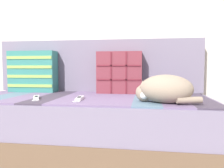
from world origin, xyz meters
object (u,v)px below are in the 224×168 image
object	(u,v)px
throw_pillow_quilted	(119,73)
game_remote_far	(36,98)
couch	(88,123)
sleeping_cat	(164,89)
throw_pillow_striped	(33,72)
game_remote_near	(79,99)

from	to	relation	value
throw_pillow_quilted	game_remote_far	xyz separation A→B (m)	(-0.53, -0.44, -0.17)
couch	throw_pillow_quilted	bearing A→B (deg)	46.64
couch	sleeping_cat	bearing A→B (deg)	-24.65
throw_pillow_striped	sleeping_cat	bearing A→B (deg)	-23.25
couch	throw_pillow_quilted	xyz separation A→B (m)	(0.22, 0.23, 0.38)
throw_pillow_quilted	game_remote_near	world-z (taller)	throw_pillow_quilted
throw_pillow_striped	game_remote_near	distance (m)	0.73
sleeping_cat	game_remote_near	bearing A→B (deg)	175.00
throw_pillow_striped	sleeping_cat	world-z (taller)	throw_pillow_striped
throw_pillow_quilted	game_remote_near	size ratio (longest dim) A/B	1.84
couch	game_remote_near	distance (m)	0.30
game_remote_near	throw_pillow_striped	bearing A→B (deg)	142.60
throw_pillow_striped	couch	bearing A→B (deg)	-21.89
sleeping_cat	throw_pillow_quilted	bearing A→B (deg)	124.34
couch	throw_pillow_striped	size ratio (longest dim) A/B	4.44
game_remote_near	game_remote_far	world-z (taller)	same
throw_pillow_striped	game_remote_near	xyz separation A→B (m)	(0.56, -0.43, -0.17)
couch	sleeping_cat	world-z (taller)	sleeping_cat
couch	game_remote_near	world-z (taller)	game_remote_near
throw_pillow_striped	game_remote_far	bearing A→B (deg)	-59.81
game_remote_near	couch	bearing A→B (deg)	88.08
couch	game_remote_far	xyz separation A→B (m)	(-0.31, -0.21, 0.22)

